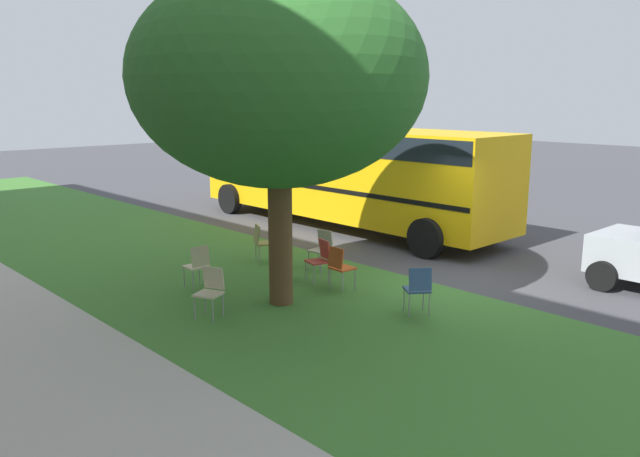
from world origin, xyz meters
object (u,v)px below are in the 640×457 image
at_px(chair_3, 198,263).
at_px(school_bus, 344,167).
at_px(chair_0, 322,247).
at_px(chair_5, 340,265).
at_px(chair_1, 320,257).
at_px(chair_2, 211,289).
at_px(chair_4, 261,240).
at_px(chair_6, 418,286).
at_px(street_tree, 278,78).

distance_m(chair_3, school_bus, 7.10).
distance_m(chair_0, chair_3, 2.86).
bearing_deg(chair_0, chair_5, 149.64).
distance_m(chair_0, school_bus, 5.02).
distance_m(chair_1, school_bus, 5.94).
relative_size(chair_1, chair_5, 1.00).
distance_m(chair_0, chair_2, 3.66).
bearing_deg(chair_3, chair_4, -70.78).
distance_m(chair_4, chair_6, 4.75).
height_order(chair_1, chair_4, same).
height_order(street_tree, school_bus, street_tree).
height_order(chair_3, school_bus, school_bus).
bearing_deg(chair_0, chair_3, 76.87).
height_order(street_tree, chair_5, street_tree).
distance_m(street_tree, chair_0, 4.32).
bearing_deg(chair_3, school_bus, -69.79).
relative_size(chair_3, school_bus, 0.08).
bearing_deg(street_tree, chair_2, 80.46).
height_order(chair_4, chair_5, same).
height_order(chair_2, chair_5, same).
xyz_separation_m(street_tree, school_bus, (4.24, -5.93, -2.32)).
bearing_deg(chair_5, chair_0, -30.36).
relative_size(chair_4, chair_5, 1.00).
relative_size(chair_1, chair_4, 1.00).
distance_m(street_tree, chair_1, 3.89).
height_order(chair_0, chair_4, same).
bearing_deg(chair_5, chair_1, -9.73).
xyz_separation_m(chair_3, chair_5, (-2.01, -1.99, 0.00)).
distance_m(street_tree, chair_2, 3.83).
xyz_separation_m(chair_2, chair_4, (2.36, -2.95, 0.00)).
distance_m(chair_5, chair_6, 1.97).
relative_size(street_tree, school_bus, 0.58).
bearing_deg(chair_2, chair_4, -51.37).
distance_m(chair_3, chair_4, 2.33).
height_order(street_tree, chair_3, street_tree).
bearing_deg(school_bus, chair_0, 129.08).
xyz_separation_m(street_tree, chair_0, (1.17, -2.15, -3.56)).
relative_size(street_tree, chair_2, 6.83).
bearing_deg(chair_0, chair_4, 22.55).
bearing_deg(chair_1, chair_5, 170.27).
relative_size(chair_5, chair_6, 1.00).
xyz_separation_m(chair_1, chair_3, (1.32, 2.11, 0.00)).
relative_size(chair_2, chair_5, 1.00).
height_order(chair_2, chair_6, same).
xyz_separation_m(chair_4, chair_6, (-4.74, 0.23, 0.00)).
bearing_deg(chair_6, chair_0, -13.86).
bearing_deg(school_bus, chair_2, 118.72).
distance_m(street_tree, chair_6, 4.37).
bearing_deg(chair_2, chair_3, -25.32).
bearing_deg(street_tree, chair_5, -97.78).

